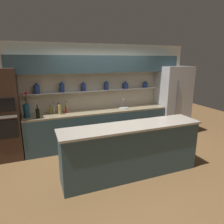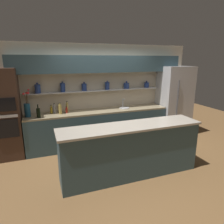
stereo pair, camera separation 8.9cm
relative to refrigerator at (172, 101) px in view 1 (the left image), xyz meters
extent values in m
plane|color=brown|center=(-2.16, -1.20, -1.01)|extent=(12.00, 12.00, 0.00)
cube|color=beige|center=(-2.16, 0.40, 0.29)|extent=(5.20, 0.10, 2.60)
cube|color=#B7B7BC|center=(-2.29, 0.26, 0.40)|extent=(3.57, 0.18, 0.02)
cylinder|color=navy|center=(-3.74, 0.25, 0.51)|extent=(0.13, 0.13, 0.21)
sphere|color=navy|center=(-3.74, 0.25, 0.64)|extent=(0.05, 0.05, 0.05)
cylinder|color=navy|center=(-3.16, 0.25, 0.52)|extent=(0.12, 0.12, 0.22)
sphere|color=navy|center=(-3.16, 0.25, 0.65)|extent=(0.04, 0.04, 0.04)
cylinder|color=navy|center=(-2.62, 0.25, 0.50)|extent=(0.13, 0.13, 0.18)
sphere|color=navy|center=(-2.62, 0.25, 0.62)|extent=(0.04, 0.04, 0.04)
cylinder|color=navy|center=(-1.99, 0.25, 0.51)|extent=(0.12, 0.12, 0.20)
sphere|color=navy|center=(-1.99, 0.25, 0.63)|extent=(0.04, 0.04, 0.04)
cylinder|color=navy|center=(-1.43, 0.25, 0.49)|extent=(0.15, 0.15, 0.16)
sphere|color=navy|center=(-1.43, 0.25, 0.59)|extent=(0.05, 0.05, 0.05)
cylinder|color=navy|center=(-0.80, 0.25, 0.48)|extent=(0.13, 0.13, 0.15)
sphere|color=navy|center=(-0.80, 0.25, 0.58)|extent=(0.05, 0.05, 0.05)
cube|color=#334C56|center=(-2.16, 0.18, 1.08)|extent=(4.42, 0.34, 0.42)
cube|color=#334C56|center=(-2.29, 0.04, -0.57)|extent=(3.67, 0.62, 0.88)
cube|color=gray|center=(-2.29, 0.04, -0.11)|extent=(3.67, 0.62, 0.04)
cube|color=#334C56|center=(-2.16, -1.62, -0.52)|extent=(2.67, 0.55, 0.98)
cube|color=#ADA393|center=(-2.16, -1.62, -0.01)|extent=(2.73, 0.61, 0.04)
cube|color=#B7B7BC|center=(0.00, 0.00, 0.00)|extent=(0.88, 0.70, 2.02)
cylinder|color=#4C4C51|center=(-0.16, -0.37, 0.10)|extent=(0.02, 0.02, 1.11)
cube|color=#3D281E|center=(-4.45, 0.04, 0.01)|extent=(0.62, 0.62, 2.03)
cube|color=black|center=(-4.45, -0.28, -0.23)|extent=(0.52, 0.02, 0.40)
cube|color=black|center=(-4.45, -0.28, 0.29)|extent=(0.52, 0.02, 0.28)
cube|color=#B7B7BC|center=(-4.45, -0.28, 0.04)|extent=(0.54, 0.02, 0.06)
cylinder|color=navy|center=(-4.01, 0.03, 0.06)|extent=(0.13, 0.13, 0.31)
cylinder|color=#4C3319|center=(-4.02, 0.02, 0.34)|extent=(0.04, 0.05, 0.23)
sphere|color=red|center=(-4.05, 0.00, 0.46)|extent=(0.05, 0.05, 0.05)
cylinder|color=#4C3319|center=(-3.98, 0.05, 0.37)|extent=(0.02, 0.02, 0.31)
sphere|color=red|center=(-3.94, 0.07, 0.52)|extent=(0.04, 0.04, 0.04)
cylinder|color=#4C3319|center=(-4.00, 0.04, 0.34)|extent=(0.03, 0.02, 0.24)
sphere|color=red|center=(-3.98, 0.08, 0.46)|extent=(0.06, 0.06, 0.06)
cylinder|color=#4C3319|center=(-3.99, 0.04, 0.34)|extent=(0.02, 0.03, 0.25)
sphere|color=red|center=(-3.95, 0.05, 0.46)|extent=(0.06, 0.06, 0.06)
cylinder|color=#B7B7BC|center=(-1.58, 0.04, -0.08)|extent=(0.26, 0.26, 0.02)
cylinder|color=#B7B7BC|center=(-1.58, 0.14, 0.04)|extent=(0.02, 0.02, 0.22)
cylinder|color=#B7B7BC|center=(-1.58, 0.08, 0.15)|extent=(0.02, 0.12, 0.02)
cylinder|color=gray|center=(-3.40, 0.16, 0.00)|extent=(0.06, 0.06, 0.19)
cylinder|color=gray|center=(-3.40, 0.16, 0.12)|extent=(0.03, 0.03, 0.04)
cylinder|color=black|center=(-3.40, 0.16, 0.15)|extent=(0.03, 0.03, 0.01)
cylinder|color=black|center=(-3.77, -0.13, 0.02)|extent=(0.08, 0.08, 0.21)
cylinder|color=black|center=(-3.77, -0.13, 0.16)|extent=(0.02, 0.02, 0.08)
cylinder|color=black|center=(-3.77, -0.13, 0.21)|extent=(0.03, 0.03, 0.01)
cylinder|color=tan|center=(-3.09, 0.16, 0.02)|extent=(0.06, 0.06, 0.22)
cylinder|color=tan|center=(-3.09, 0.16, 0.15)|extent=(0.03, 0.03, 0.04)
cylinder|color=black|center=(-3.09, 0.16, 0.18)|extent=(0.03, 0.03, 0.01)
cylinder|color=tan|center=(-3.27, 0.03, 0.02)|extent=(0.07, 0.07, 0.22)
cylinder|color=tan|center=(-3.27, 0.03, 0.16)|extent=(0.03, 0.03, 0.04)
cylinder|color=black|center=(-3.27, 0.03, 0.18)|extent=(0.03, 0.03, 0.01)
cylinder|color=olive|center=(-3.47, 0.14, -0.01)|extent=(0.06, 0.06, 0.15)
cylinder|color=olive|center=(-3.47, 0.14, 0.09)|extent=(0.03, 0.03, 0.05)
cylinder|color=black|center=(-3.47, 0.14, 0.12)|extent=(0.03, 0.03, 0.01)
cylinder|color=maroon|center=(-3.12, 0.08, -0.03)|extent=(0.05, 0.05, 0.12)
cylinder|color=maroon|center=(-3.12, 0.08, 0.05)|extent=(0.03, 0.03, 0.04)
cylinder|color=black|center=(-3.12, 0.08, 0.07)|extent=(0.03, 0.03, 0.01)
cylinder|color=tan|center=(-3.28, 0.19, 0.00)|extent=(0.06, 0.06, 0.17)
cylinder|color=tan|center=(-3.28, 0.19, 0.10)|extent=(0.03, 0.03, 0.04)
cylinder|color=black|center=(-3.28, 0.19, 0.13)|extent=(0.03, 0.03, 0.01)
camera|label=1|loc=(-3.79, -4.76, 1.18)|focal=32.00mm
camera|label=2|loc=(-3.70, -4.79, 1.18)|focal=32.00mm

